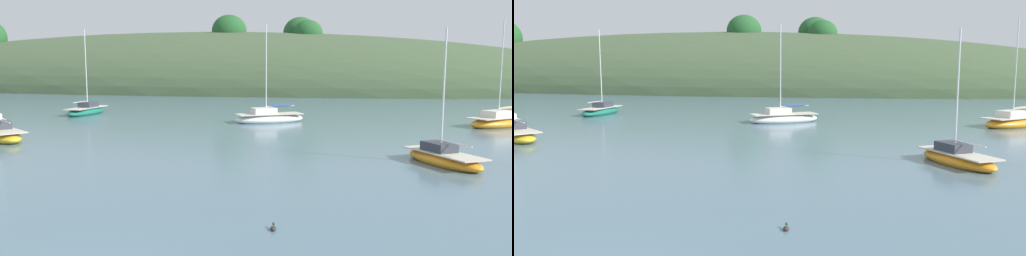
{
  "view_description": "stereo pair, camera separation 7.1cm",
  "coord_description": "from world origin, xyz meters",
  "views": [
    {
      "loc": [
        6.31,
        -9.43,
        5.16
      ],
      "look_at": [
        0.0,
        20.0,
        1.2
      ],
      "focal_mm": 35.52,
      "sensor_mm": 36.0,
      "label": 1
    },
    {
      "loc": [
        6.38,
        -9.41,
        5.16
      ],
      "look_at": [
        0.0,
        20.0,
        1.2
      ],
      "focal_mm": 35.52,
      "sensor_mm": 36.0,
      "label": 2
    }
  ],
  "objects": [
    {
      "name": "sailboat_grey_yawl",
      "position": [
        -17.29,
        19.51,
        0.37
      ],
      "size": [
        5.9,
        4.97,
        8.58
      ],
      "color": "gold",
      "rests_on": "ground"
    },
    {
      "name": "sailboat_orange_cutter",
      "position": [
        10.31,
        17.14,
        0.33
      ],
      "size": [
        4.13,
        5.19,
        7.02
      ],
      "color": "orange",
      "rests_on": "ground"
    },
    {
      "name": "duck_lead",
      "position": [
        3.67,
        5.42,
        0.05
      ],
      "size": [
        0.21,
        0.43,
        0.24
      ],
      "color": "#2D2823",
      "rests_on": "ground"
    },
    {
      "name": "far_shoreline_hill",
      "position": [
        -25.09,
        79.49,
        0.08
      ],
      "size": [
        150.0,
        36.0,
        23.79
      ],
      "color": "#425638",
      "rests_on": "ground"
    },
    {
      "name": "sailboat_black_sloop",
      "position": [
        -20.41,
        35.51,
        0.36
      ],
      "size": [
        2.05,
        5.76,
        8.44
      ],
      "color": "#196B56",
      "rests_on": "ground"
    },
    {
      "name": "sailboat_cream_ketch",
      "position": [
        17.02,
        33.95,
        0.4
      ],
      "size": [
        6.38,
        5.8,
        8.74
      ],
      "color": "orange",
      "rests_on": "ground"
    },
    {
      "name": "sailboat_yellow_far",
      "position": [
        -1.62,
        32.84,
        0.39
      ],
      "size": [
        6.34,
        4.96,
        8.52
      ],
      "color": "white",
      "rests_on": "ground"
    }
  ]
}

